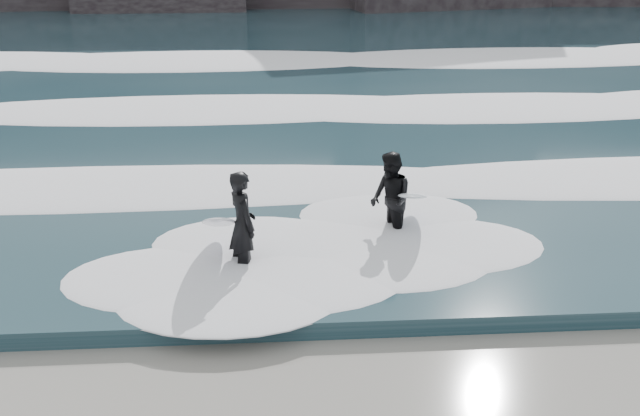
{
  "coord_description": "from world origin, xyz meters",
  "views": [
    {
      "loc": [
        -2.17,
        -7.39,
        6.04
      ],
      "look_at": [
        -1.2,
        5.94,
        1.0
      ],
      "focal_mm": 45.0,
      "sensor_mm": 36.0,
      "label": 1
    }
  ],
  "objects": [
    {
      "name": "surfer_right",
      "position": [
        0.21,
        6.55,
        0.91
      ],
      "size": [
        1.35,
        2.07,
        1.8
      ],
      "color": "black",
      "rests_on": "ground"
    },
    {
      "name": "foam_far",
      "position": [
        0.0,
        25.0,
        0.45
      ],
      "size": [
        60.0,
        4.8,
        0.3
      ],
      "primitive_type": "ellipsoid",
      "color": "white",
      "rests_on": "sea"
    },
    {
      "name": "foam_near",
      "position": [
        0.0,
        9.0,
        0.4
      ],
      "size": [
        60.0,
        3.2,
        0.2
      ],
      "primitive_type": "ellipsoid",
      "color": "white",
      "rests_on": "sea"
    },
    {
      "name": "foam_mid",
      "position": [
        0.0,
        16.0,
        0.42
      ],
      "size": [
        60.0,
        4.0,
        0.24
      ],
      "primitive_type": "ellipsoid",
      "color": "white",
      "rests_on": "sea"
    },
    {
      "name": "surfer_left",
      "position": [
        -2.64,
        5.33,
        0.97
      ],
      "size": [
        1.06,
        2.0,
        1.92
      ],
      "color": "black",
      "rests_on": "ground"
    },
    {
      "name": "sea",
      "position": [
        0.0,
        29.0,
        0.15
      ],
      "size": [
        90.0,
        52.0,
        0.3
      ],
      "primitive_type": "cube",
      "color": "#1D363F",
      "rests_on": "ground"
    }
  ]
}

